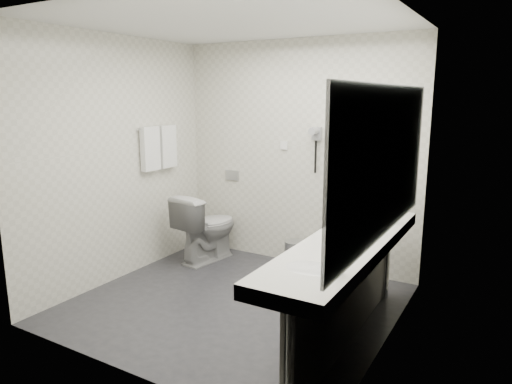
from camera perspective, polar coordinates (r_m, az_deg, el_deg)
The scene contains 30 objects.
floor at distance 4.45m, azimuth -2.72°, elevation -13.50°, with size 2.80×2.80×0.00m, color #27272C.
ceiling at distance 4.07m, azimuth -3.08°, elevation 20.26°, with size 2.80×2.80×0.00m, color silver.
wall_back at distance 5.20m, azimuth 4.99°, elevation 4.56°, with size 2.80×2.80×0.00m, color silver.
wall_front at distance 3.09m, azimuth -16.18°, elevation -0.82°, with size 2.80×2.80×0.00m, color silver.
wall_left at distance 4.97m, azimuth -16.55°, elevation 3.79°, with size 2.60×2.60×0.00m, color silver.
wall_right at distance 3.52m, azimuth 16.56°, elevation 0.66°, with size 2.60×2.60×0.00m, color silver.
vanity_counter at distance 3.52m, azimuth 10.96°, elevation -6.63°, with size 0.55×2.20×0.10m, color white.
vanity_panel at distance 3.67m, azimuth 11.08°, elevation -13.00°, with size 0.03×2.15×0.75m, color gray.
vanity_post_near at distance 2.81m, azimuth 4.11°, elevation -21.11°, with size 0.06×0.06×0.75m, color silver.
vanity_post_far at distance 4.59m, azimuth 15.80°, elevation -8.08°, with size 0.06×0.06×0.75m, color silver.
mirror at distance 3.30m, azimuth 15.66°, elevation 3.52°, with size 0.02×2.20×1.05m, color #B2BCC6.
basin_near at distance 2.94m, azimuth 6.68°, elevation -9.54°, with size 0.40×0.31×0.05m, color white.
basin_far at distance 4.11m, azimuth 14.03°, elevation -3.60°, with size 0.40×0.31×0.05m, color white.
faucet_near at distance 2.84m, azimuth 10.37°, elevation -8.49°, with size 0.04×0.04×0.15m, color silver.
faucet_far at distance 4.04m, azimuth 16.74°, elevation -2.70°, with size 0.04×0.04×0.15m, color silver.
soap_bottle_a at distance 3.61m, azimuth 11.05°, elevation -4.37°, with size 0.05×0.05×0.12m, color beige.
soap_bottle_c at distance 3.45m, azimuth 12.16°, elevation -5.26°, with size 0.04×0.04×0.11m, color beige.
glass_left at distance 3.71m, azimuth 14.86°, elevation -4.22°, with size 0.06×0.06×0.10m, color silver.
toilet at distance 5.44m, azimuth -6.06°, elevation -4.30°, with size 0.45×0.79×0.80m, color white.
flush_plate at distance 5.64m, azimuth -2.95°, elevation 2.08°, with size 0.18×0.02×0.12m, color #B2B5BA.
pedal_bin at distance 5.21m, azimuth 4.74°, elevation -7.83°, with size 0.22×0.22×0.31m, color #B2B5BA.
bin_lid at distance 5.16m, azimuth 4.77°, elevation -6.14°, with size 0.22×0.22×0.01m, color #B2B5BA.
towel_rail at distance 5.30m, azimuth -12.01°, elevation 7.75°, with size 0.02×0.02×0.62m, color silver.
towel_near at distance 5.21m, azimuth -12.86°, elevation 5.21°, with size 0.07×0.24×0.48m, color white.
towel_far at distance 5.42m, azimuth -10.84°, elevation 5.54°, with size 0.07×0.24×0.48m, color white.
dryer_cradle at distance 5.05m, azimuth 7.48°, elevation 7.14°, with size 0.10×0.04×0.14m, color gray.
dryer_barrel at distance 4.98m, azimuth 7.17°, elevation 7.44°, with size 0.08×0.08×0.14m, color gray.
dryer_cord at distance 5.06m, azimuth 7.33°, elevation 4.31°, with size 0.02×0.02×0.35m, color black.
switch_plate_a at distance 5.24m, azimuth 3.46°, elevation 5.75°, with size 0.09×0.02×0.09m, color white.
switch_plate_b at distance 4.97m, azimuth 10.71°, elevation 5.23°, with size 0.09×0.02×0.09m, color white.
Camera 1 is at (2.21, -3.37, 1.90)m, focal length 32.52 mm.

